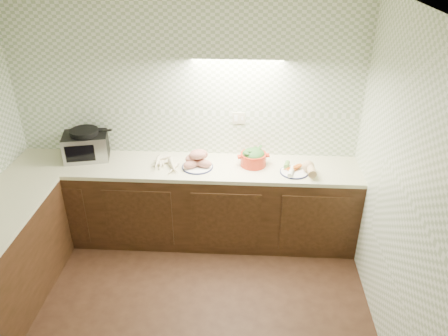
# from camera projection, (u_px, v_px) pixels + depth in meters

# --- Properties ---
(room) EXTENTS (3.60, 3.60, 2.60)m
(room) POSITION_uv_depth(u_px,v_px,m) (148.00, 177.00, 2.83)
(room) COLOR black
(room) RESTS_ON ground
(counter) EXTENTS (3.60, 3.60, 0.90)m
(counter) POSITION_uv_depth(u_px,v_px,m) (101.00, 248.00, 4.03)
(counter) COLOR black
(counter) RESTS_ON ground
(toaster_oven) EXTENTS (0.51, 0.44, 0.32)m
(toaster_oven) POSITION_uv_depth(u_px,v_px,m) (86.00, 145.00, 4.58)
(toaster_oven) COLOR black
(toaster_oven) RESTS_ON counter
(parsnip_pile) EXTENTS (0.35, 0.40, 0.07)m
(parsnip_pile) POSITION_uv_depth(u_px,v_px,m) (161.00, 165.00, 4.45)
(parsnip_pile) COLOR beige
(parsnip_pile) RESTS_ON counter
(sweet_potato_plate) EXTENTS (0.32, 0.32, 0.19)m
(sweet_potato_plate) POSITION_uv_depth(u_px,v_px,m) (197.00, 160.00, 4.43)
(sweet_potato_plate) COLOR #12153E
(sweet_potato_plate) RESTS_ON counter
(onion_bowl) EXTENTS (0.14, 0.14, 0.11)m
(onion_bowl) POSITION_uv_depth(u_px,v_px,m) (196.00, 157.00, 4.58)
(onion_bowl) COLOR black
(onion_bowl) RESTS_ON counter
(dutch_oven) EXTENTS (0.33, 0.31, 0.18)m
(dutch_oven) POSITION_uv_depth(u_px,v_px,m) (253.00, 157.00, 4.46)
(dutch_oven) COLOR red
(dutch_oven) RESTS_ON counter
(veg_plate) EXTENTS (0.35, 0.29, 0.13)m
(veg_plate) POSITION_uv_depth(u_px,v_px,m) (300.00, 168.00, 4.35)
(veg_plate) COLOR #12153E
(veg_plate) RESTS_ON counter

